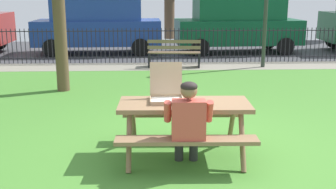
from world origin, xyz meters
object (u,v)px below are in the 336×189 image
Objects in this scene: pizza_box_open at (166,91)px; park_bench_center at (174,54)px; adult_at_table at (188,121)px; pizza_slice_on_table at (198,103)px; parked_car_left at (98,24)px; parked_car_center at (238,23)px; picnic_table_foreground at (184,115)px.

pizza_box_open reaches higher than park_bench_center.
pizza_slice_on_table is at bearing 69.41° from adult_at_table.
park_bench_center is at bearing 88.06° from adult_at_table.
parked_car_left reaches higher than pizza_box_open.
pizza_box_open is 0.11× the size of parked_car_center.
parked_car_center is (2.66, 10.24, 0.32)m from pizza_slice_on_table.
parked_car_left is (-2.39, 10.68, 0.44)m from adult_at_table.
pizza_slice_on_table is 0.05× the size of parked_car_left.
picnic_table_foreground is 0.41m from pizza_box_open.
picnic_table_foreground is 7.10m from park_bench_center.
pizza_box_open is 0.49m from pizza_slice_on_table.
pizza_slice_on_table is (0.17, -0.06, 0.18)m from picnic_table_foreground.
adult_at_table is 0.73× the size of park_bench_center.
pizza_box_open reaches higher than adult_at_table.
picnic_table_foreground is 0.39× the size of parked_car_center.
pizza_box_open is at bearing 152.14° from pizza_slice_on_table.
picnic_table_foreground is 3.56× the size of pizza_box_open.
pizza_box_open is at bearing -107.10° from parked_car_center.
parked_car_center is (2.83, 10.68, 0.44)m from adult_at_table.
pizza_slice_on_table is 0.19× the size of adult_at_table.
pizza_slice_on_table is (0.42, -0.22, -0.11)m from pizza_box_open.
pizza_slice_on_table is 0.49m from adult_at_table.
picnic_table_foreground is at bearing -76.83° from parked_car_left.
parked_car_center is (2.84, 10.18, 0.50)m from picnic_table_foreground.
park_bench_center is 4.08m from parked_car_center.
parked_car_center is (3.08, 10.02, 0.21)m from pizza_box_open.
parked_car_center is at bearing 74.42° from picnic_table_foreground.
parked_car_center is (2.57, 3.09, 0.68)m from park_bench_center.
adult_at_table is 7.60m from park_bench_center.
parked_car_left is (-2.38, 10.18, 0.50)m from picnic_table_foreground.
park_bench_center reaches higher than pizza_slice_on_table.
parked_car_center reaches higher than pizza_slice_on_table.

